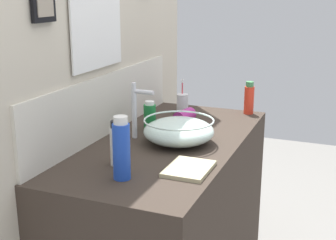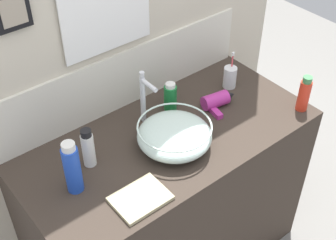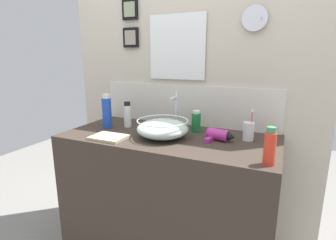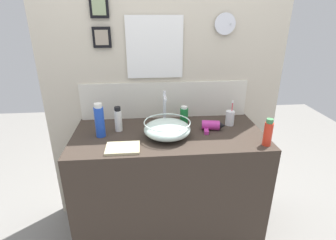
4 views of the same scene
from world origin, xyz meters
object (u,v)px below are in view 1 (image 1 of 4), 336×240
object	(u,v)px
lotion_bottle	(121,149)
soap_dispenser	(150,116)
toothbrush_cup	(182,104)
hand_towel	(189,169)
shampoo_bottle	(117,144)
glass_bowl_sink	(179,131)
faucet	(136,107)
hair_drier	(186,116)
spray_bottle	(249,99)

from	to	relation	value
lotion_bottle	soap_dispenser	xyz separation A→B (m)	(0.60, 0.16, -0.05)
toothbrush_cup	hand_towel	xyz separation A→B (m)	(-0.78, -0.31, -0.05)
shampoo_bottle	toothbrush_cup	bearing A→B (deg)	2.08
glass_bowl_sink	faucet	bearing A→B (deg)	90.00
glass_bowl_sink	hair_drier	xyz separation A→B (m)	(0.33, 0.08, -0.03)
toothbrush_cup	lotion_bottle	size ratio (longest dim) A/B	0.80
faucet	hand_towel	size ratio (longest dim) A/B	1.25
soap_dispenser	hand_towel	size ratio (longest dim) A/B	0.68
glass_bowl_sink	soap_dispenser	world-z (taller)	soap_dispenser
faucet	shampoo_bottle	distance (m)	0.35
lotion_bottle	hand_towel	size ratio (longest dim) A/B	1.13
hand_towel	toothbrush_cup	bearing A→B (deg)	22.00
toothbrush_cup	shampoo_bottle	world-z (taller)	toothbrush_cup
hair_drier	glass_bowl_sink	bearing A→B (deg)	-165.91
faucet	lotion_bottle	size ratio (longest dim) A/B	1.11
glass_bowl_sink	hair_drier	bearing A→B (deg)	14.09
glass_bowl_sink	toothbrush_cup	distance (m)	0.51
soap_dispenser	glass_bowl_sink	bearing A→B (deg)	-125.11
toothbrush_cup	hand_towel	bearing A→B (deg)	-158.00
faucet	hair_drier	bearing A→B (deg)	-20.46
glass_bowl_sink	hand_towel	xyz separation A→B (m)	(-0.29, -0.15, -0.05)
spray_bottle	hair_drier	bearing A→B (deg)	137.76
spray_bottle	lotion_bottle	xyz separation A→B (m)	(-1.07, 0.23, 0.03)
hand_towel	glass_bowl_sink	bearing A→B (deg)	27.51
lotion_bottle	soap_dispenser	distance (m)	0.62
spray_bottle	soap_dispenser	bearing A→B (deg)	141.10
faucet	soap_dispenser	distance (m)	0.17
toothbrush_cup	lotion_bottle	world-z (taller)	lotion_bottle
glass_bowl_sink	hair_drier	world-z (taller)	glass_bowl_sink
lotion_bottle	hair_drier	bearing A→B (deg)	2.41
faucet	hand_towel	world-z (taller)	faucet
glass_bowl_sink	spray_bottle	world-z (taller)	spray_bottle
glass_bowl_sink	toothbrush_cup	size ratio (longest dim) A/B	1.68
toothbrush_cup	shampoo_bottle	size ratio (longest dim) A/B	1.05
soap_dispenser	shampoo_bottle	bearing A→B (deg)	-171.19
glass_bowl_sink	shampoo_bottle	bearing A→B (deg)	158.50
glass_bowl_sink	soap_dispenser	bearing A→B (deg)	54.89
lotion_bottle	soap_dispenser	size ratio (longest dim) A/B	1.65
spray_bottle	shampoo_bottle	world-z (taller)	same
toothbrush_cup	spray_bottle	xyz separation A→B (m)	(0.14, -0.34, 0.03)
glass_bowl_sink	soap_dispenser	distance (m)	0.25
shampoo_bottle	lotion_bottle	distance (m)	0.14
shampoo_bottle	hand_towel	distance (m)	0.30
faucet	lotion_bottle	distance (m)	0.48
shampoo_bottle	spray_bottle	bearing A→B (deg)	-17.91
hair_drier	shampoo_bottle	bearing A→B (deg)	175.86
hair_drier	soap_dispenser	distance (m)	0.23
shampoo_bottle	hand_towel	size ratio (longest dim) A/B	0.86
faucet	hand_towel	bearing A→B (deg)	-128.90
toothbrush_cup	soap_dispenser	bearing A→B (deg)	172.50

